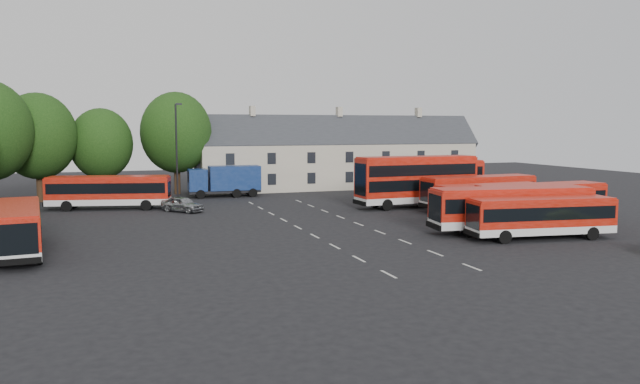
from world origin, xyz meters
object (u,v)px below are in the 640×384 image
(silver_car, at_px, (182,204))
(bus_row_a, at_px, (541,214))
(bus_dd_south, at_px, (417,178))
(lamppost, at_px, (177,152))
(bus_west, at_px, (19,225))
(box_truck, at_px, (225,180))

(silver_car, bearing_deg, bus_row_a, -86.69)
(bus_row_a, xyz_separation_m, bus_dd_south, (0.03, 17.97, 1.05))
(bus_dd_south, bearing_deg, lamppost, 158.73)
(bus_dd_south, bearing_deg, silver_car, 167.14)
(silver_car, bearing_deg, bus_west, -166.96)
(bus_row_a, relative_size, silver_car, 2.49)
(bus_dd_south, relative_size, box_truck, 1.53)
(box_truck, bearing_deg, bus_row_a, -62.50)
(bus_dd_south, relative_size, lamppost, 1.21)
(bus_dd_south, distance_m, bus_west, 34.99)
(lamppost, bearing_deg, silver_car, -89.70)
(bus_west, xyz_separation_m, silver_car, (11.46, 15.84, -1.07))
(bus_row_a, distance_m, bus_west, 33.37)
(bus_dd_south, relative_size, bus_west, 1.12)
(bus_row_a, bearing_deg, silver_car, 141.53)
(box_truck, distance_m, lamppost, 10.03)
(bus_west, xyz_separation_m, box_truck, (17.35, 26.59, 0.12))
(box_truck, xyz_separation_m, silver_car, (-5.90, -10.74, -1.19))
(bus_row_a, distance_m, lamppost, 33.24)
(bus_west, bearing_deg, box_truck, -38.57)
(bus_dd_south, height_order, lamppost, lamppost)
(bus_west, relative_size, box_truck, 1.36)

